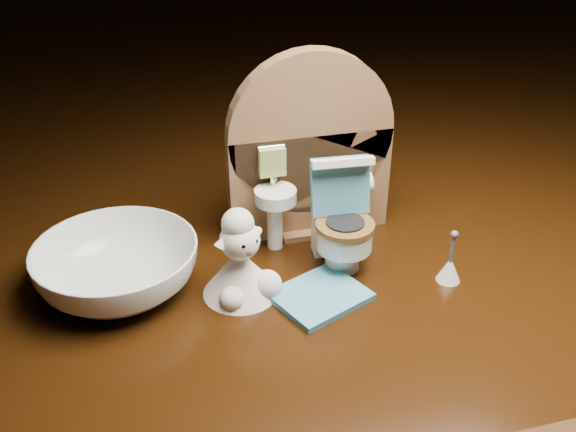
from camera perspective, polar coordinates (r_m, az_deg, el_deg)
The scene contains 6 objects.
backdrop_panel at distance 0.50m, azimuth 1.92°, elevation 5.23°, with size 0.13×0.05×0.15m.
toy_toilet at distance 0.48m, azimuth 4.72°, elevation -0.88°, with size 0.05×0.06×0.09m.
bath_mat at distance 0.45m, azimuth 2.84°, elevation -7.10°, with size 0.06×0.05×0.00m, color teal.
toilet_brush at distance 0.48m, azimuth 14.17°, elevation -4.46°, with size 0.02×0.02×0.04m.
plush_lamb at distance 0.45m, azimuth -4.17°, elevation -4.38°, with size 0.05×0.05×0.07m.
ceramic_bowl at distance 0.47m, azimuth -14.94°, elevation -4.48°, with size 0.11×0.11×0.04m, color white.
Camera 1 is at (-0.13, -0.37, 0.28)m, focal length 40.00 mm.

